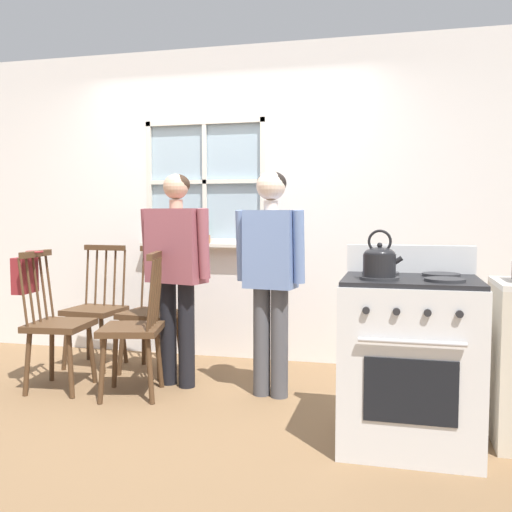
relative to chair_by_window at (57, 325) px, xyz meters
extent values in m
plane|color=brown|center=(0.94, -0.19, -0.47)|extent=(16.00, 16.00, 0.00)
cube|color=white|center=(-1.05, 1.21, 0.88)|extent=(2.43, 0.06, 2.70)
cube|color=white|center=(2.70, 1.21, 0.88)|extent=(2.87, 0.06, 2.70)
cube|color=white|center=(0.72, 1.21, 0.04)|extent=(1.09, 0.06, 1.01)
cube|color=white|center=(0.72, 1.21, 1.93)|extent=(1.09, 0.06, 0.61)
cube|color=silver|center=(0.72, 1.13, 0.53)|extent=(1.15, 0.10, 0.03)
cube|color=#9EB7C6|center=(0.72, 1.22, 1.08)|extent=(1.03, 0.01, 1.02)
cube|color=silver|center=(0.72, 1.19, 1.08)|extent=(0.04, 0.02, 1.08)
cube|color=silver|center=(0.72, 1.19, 1.08)|extent=(1.09, 0.02, 0.04)
cube|color=silver|center=(0.19, 1.19, 1.08)|extent=(0.04, 0.03, 1.08)
cube|color=silver|center=(1.24, 1.19, 1.08)|extent=(0.04, 0.03, 1.08)
cube|color=silver|center=(0.72, 1.19, 1.60)|extent=(1.09, 0.03, 0.04)
cube|color=silver|center=(0.72, 1.19, 0.56)|extent=(1.09, 0.03, 0.04)
cube|color=#4C331E|center=(0.02, 0.00, 0.00)|extent=(0.44, 0.46, 0.04)
cylinder|color=#4C331E|center=(0.20, -0.15, -0.24)|extent=(0.07, 0.07, 0.45)
cylinder|color=#4C331E|center=(0.17, 0.19, -0.24)|extent=(0.07, 0.07, 0.45)
cylinder|color=#4C331E|center=(-0.12, -0.18, -0.24)|extent=(0.07, 0.07, 0.45)
cylinder|color=#4C331E|center=(-0.15, 0.16, -0.24)|extent=(0.07, 0.07, 0.45)
cylinder|color=#4C331E|center=(-0.13, -0.19, 0.25)|extent=(0.07, 0.02, 0.50)
cylinder|color=#4C331E|center=(-0.14, -0.10, 0.25)|extent=(0.07, 0.02, 0.50)
cylinder|color=#4C331E|center=(-0.15, -0.01, 0.25)|extent=(0.07, 0.02, 0.50)
cylinder|color=#4C331E|center=(-0.16, 0.08, 0.25)|extent=(0.07, 0.02, 0.50)
cylinder|color=#4C331E|center=(-0.16, 0.17, 0.25)|extent=(0.07, 0.02, 0.50)
cube|color=#4C331E|center=(-0.15, -0.01, 0.52)|extent=(0.08, 0.38, 0.04)
cube|color=#4C331E|center=(-0.05, 0.62, 0.00)|extent=(0.44, 0.43, 0.04)
cylinder|color=#4C331E|center=(-0.23, 0.47, -0.24)|extent=(0.07, 0.07, 0.45)
cylinder|color=#4C331E|center=(0.10, 0.45, -0.24)|extent=(0.07, 0.07, 0.45)
cylinder|color=#4C331E|center=(-0.21, 0.79, -0.24)|extent=(0.07, 0.07, 0.45)
cylinder|color=#4C331E|center=(0.13, 0.77, -0.24)|extent=(0.07, 0.07, 0.45)
cylinder|color=#4C331E|center=(-0.22, 0.80, 0.25)|extent=(0.02, 0.07, 0.50)
cylinder|color=#4C331E|center=(-0.13, 0.80, 0.25)|extent=(0.02, 0.07, 0.50)
cylinder|color=#4C331E|center=(-0.04, 0.79, 0.25)|extent=(0.02, 0.07, 0.50)
cylinder|color=#4C331E|center=(0.05, 0.78, 0.25)|extent=(0.02, 0.07, 0.50)
cylinder|color=#4C331E|center=(0.14, 0.78, 0.25)|extent=(0.02, 0.07, 0.50)
cube|color=#4C331E|center=(-0.04, 0.79, 0.52)|extent=(0.38, 0.06, 0.04)
cube|color=#4C331E|center=(0.47, 0.57, 0.00)|extent=(0.47, 0.45, 0.04)
cylinder|color=#4C331E|center=(0.28, 0.44, -0.24)|extent=(0.08, 0.07, 0.45)
cylinder|color=#4C331E|center=(0.61, 0.39, -0.24)|extent=(0.07, 0.08, 0.45)
cylinder|color=#4C331E|center=(0.32, 0.76, -0.24)|extent=(0.07, 0.08, 0.45)
cylinder|color=#4C331E|center=(0.66, 0.71, -0.24)|extent=(0.08, 0.07, 0.45)
cylinder|color=#4C331E|center=(0.31, 0.77, 0.25)|extent=(0.03, 0.07, 0.50)
cylinder|color=#4C331E|center=(0.40, 0.75, 0.25)|extent=(0.03, 0.07, 0.50)
cylinder|color=#4C331E|center=(0.49, 0.74, 0.25)|extent=(0.03, 0.07, 0.50)
cylinder|color=#4C331E|center=(0.58, 0.73, 0.25)|extent=(0.03, 0.07, 0.50)
cylinder|color=#4C331E|center=(0.67, 0.72, 0.25)|extent=(0.03, 0.07, 0.50)
cube|color=#4C331E|center=(0.49, 0.74, 0.52)|extent=(0.38, 0.09, 0.04)
cube|color=#4C331E|center=(0.59, -0.01, 0.00)|extent=(0.49, 0.50, 0.04)
cylinder|color=#4C331E|center=(0.39, 0.12, -0.24)|extent=(0.08, 0.07, 0.45)
cylinder|color=#4C331E|center=(0.47, -0.21, -0.24)|extent=(0.07, 0.08, 0.45)
cylinder|color=#4C331E|center=(0.70, 0.20, -0.24)|extent=(0.07, 0.08, 0.45)
cylinder|color=#4C331E|center=(0.78, -0.13, -0.24)|extent=(0.08, 0.07, 0.45)
cylinder|color=#4C331E|center=(0.71, 0.21, 0.25)|extent=(0.07, 0.03, 0.50)
cylinder|color=#4C331E|center=(0.73, 0.12, 0.25)|extent=(0.07, 0.03, 0.50)
cylinder|color=#4C331E|center=(0.75, 0.03, 0.25)|extent=(0.07, 0.03, 0.50)
cylinder|color=#4C331E|center=(0.77, -0.05, 0.25)|extent=(0.07, 0.03, 0.50)
cylinder|color=#4C331E|center=(0.79, -0.14, 0.25)|extent=(0.07, 0.03, 0.50)
cube|color=#4C331E|center=(0.75, 0.03, 0.52)|extent=(0.13, 0.38, 0.04)
cylinder|color=black|center=(0.73, 0.31, -0.08)|extent=(0.12, 0.12, 0.77)
cylinder|color=black|center=(0.89, 0.27, -0.08)|extent=(0.12, 0.12, 0.77)
cube|color=#934C56|center=(0.81, 0.29, 0.57)|extent=(0.46, 0.31, 0.54)
cylinder|color=#934C56|center=(0.56, 0.34, 0.59)|extent=(0.10, 0.13, 0.50)
cylinder|color=#934C56|center=(1.05, 0.21, 0.59)|extent=(0.10, 0.13, 0.50)
cylinder|color=tan|center=(0.81, 0.29, 0.87)|extent=(0.10, 0.10, 0.07)
sphere|color=tan|center=(0.81, 0.29, 1.00)|extent=(0.18, 0.18, 0.18)
ellipsoid|color=#332319|center=(0.81, 0.31, 1.01)|extent=(0.19, 0.19, 0.15)
cylinder|color=#4C4C51|center=(1.46, 0.22, -0.09)|extent=(0.12, 0.12, 0.76)
cylinder|color=#4C4C51|center=(1.59, 0.21, -0.09)|extent=(0.12, 0.12, 0.76)
cube|color=#6B84B7|center=(1.53, 0.22, 0.56)|extent=(0.37, 0.26, 0.53)
cylinder|color=#6B84B7|center=(1.32, 0.22, 0.58)|extent=(0.09, 0.12, 0.49)
cylinder|color=#6B84B7|center=(1.73, 0.17, 0.58)|extent=(0.09, 0.12, 0.49)
cylinder|color=beige|center=(1.53, 0.22, 0.86)|extent=(0.10, 0.10, 0.06)
sphere|color=beige|center=(1.53, 0.22, 0.99)|extent=(0.20, 0.20, 0.20)
ellipsoid|color=black|center=(1.53, 0.23, 1.01)|extent=(0.20, 0.20, 0.16)
cube|color=silver|center=(2.44, -0.42, -0.02)|extent=(0.73, 0.64, 0.90)
cube|color=black|center=(2.44, -0.42, 0.45)|extent=(0.71, 0.61, 0.02)
cylinder|color=#2D2D30|center=(2.28, -0.55, 0.46)|extent=(0.20, 0.20, 0.02)
cylinder|color=#2D2D30|center=(2.61, -0.55, 0.46)|extent=(0.20, 0.20, 0.02)
cylinder|color=#2D2D30|center=(2.28, -0.30, 0.46)|extent=(0.20, 0.20, 0.02)
cylinder|color=#2D2D30|center=(2.61, -0.30, 0.46)|extent=(0.20, 0.20, 0.02)
cube|color=silver|center=(2.44, -0.13, 0.54)|extent=(0.73, 0.06, 0.16)
cube|color=black|center=(2.44, -0.75, -0.07)|extent=(0.45, 0.01, 0.32)
cylinder|color=silver|center=(2.44, -0.77, 0.18)|extent=(0.51, 0.02, 0.02)
cylinder|color=#232326|center=(2.23, -0.76, 0.33)|extent=(0.04, 0.02, 0.04)
cylinder|color=#232326|center=(2.37, -0.76, 0.33)|extent=(0.04, 0.02, 0.04)
cylinder|color=#232326|center=(2.52, -0.76, 0.33)|extent=(0.04, 0.02, 0.04)
cylinder|color=#232326|center=(2.66, -0.76, 0.33)|extent=(0.04, 0.02, 0.04)
cylinder|color=black|center=(2.28, -0.55, 0.53)|extent=(0.17, 0.17, 0.12)
ellipsoid|color=black|center=(2.28, -0.55, 0.59)|extent=(0.16, 0.16, 0.07)
sphere|color=black|center=(2.28, -0.55, 0.64)|extent=(0.03, 0.03, 0.03)
cylinder|color=black|center=(2.36, -0.55, 0.55)|extent=(0.08, 0.03, 0.07)
torus|color=black|center=(2.28, -0.55, 0.66)|extent=(0.12, 0.01, 0.12)
cylinder|color=#935B3D|center=(0.72, 1.12, 0.58)|extent=(0.13, 0.13, 0.07)
cylinder|color=#33261C|center=(0.72, 1.12, 0.61)|extent=(0.12, 0.12, 0.01)
cone|color=#286033|center=(0.74, 1.13, 0.74)|extent=(0.07, 0.05, 0.24)
cone|color=#286033|center=(0.70, 1.13, 0.69)|extent=(0.06, 0.05, 0.15)
cone|color=#286033|center=(0.72, 1.10, 0.70)|extent=(0.04, 0.09, 0.17)
cube|color=maroon|center=(-0.24, -0.02, 0.36)|extent=(0.11, 0.23, 0.26)
torus|color=maroon|center=(-0.16, -0.01, 0.53)|extent=(0.14, 0.14, 0.01)
camera|label=1|loc=(2.37, -3.59, 0.80)|focal=40.00mm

